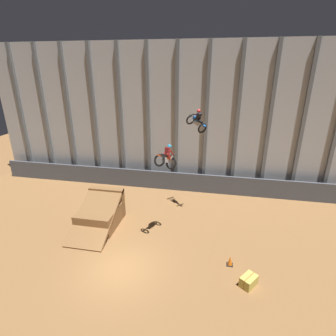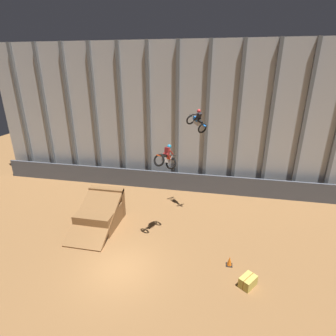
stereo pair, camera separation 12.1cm
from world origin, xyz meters
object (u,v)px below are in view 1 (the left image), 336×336
rider_bike_left_air (166,158)px  traffic_cone_near_ramp (230,261)px  dirt_ramp (101,213)px  hay_bale_trackside (249,281)px  rider_bike_right_air (197,121)px

rider_bike_left_air → traffic_cone_near_ramp: size_ratio=3.15×
dirt_ramp → traffic_cone_near_ramp: 9.37m
hay_bale_trackside → dirt_ramp: bearing=158.0°
rider_bike_left_air → hay_bale_trackside: size_ratio=1.69×
dirt_ramp → hay_bale_trackside: (9.87, -3.98, -0.54)m
rider_bike_right_air → traffic_cone_near_ramp: 9.25m
rider_bike_right_air → hay_bale_trackside: (3.55, -7.04, -6.79)m
rider_bike_right_air → traffic_cone_near_ramp: size_ratio=2.93×
rider_bike_right_air → traffic_cone_near_ramp: bearing=-108.1°
dirt_ramp → traffic_cone_near_ramp: dirt_ramp is taller
dirt_ramp → rider_bike_right_air: 9.40m
rider_bike_right_air → hay_bale_trackside: rider_bike_right_air is taller
dirt_ramp → rider_bike_right_air: (6.32, 3.06, 6.26)m
traffic_cone_near_ramp → rider_bike_left_air: bearing=153.5°
rider_bike_left_air → hay_bale_trackside: 7.97m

